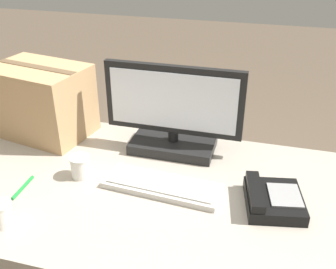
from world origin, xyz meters
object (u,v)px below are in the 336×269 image
desk_phone (272,199)px  cardboard_box (42,101)px  monitor (173,117)px  keyboard (162,186)px  pen_marker (23,187)px  paper_cup_right (81,166)px  paper_cup_left (1,214)px

desk_phone → cardboard_box: cardboard_box is taller
monitor → keyboard: 0.32m
keyboard → pen_marker: 0.52m
keyboard → desk_phone: (0.39, 0.01, 0.01)m
monitor → desk_phone: (0.43, -0.28, -0.13)m
pen_marker → paper_cup_right: bearing=-54.6°
paper_cup_left → cardboard_box: bearing=108.3°
monitor → cardboard_box: (-0.61, -0.00, 0.00)m
cardboard_box → paper_cup_left: bearing=-71.7°
keyboard → desk_phone: 0.39m
monitor → paper_cup_left: monitor is taller
paper_cup_left → pen_marker: bearing=105.4°
monitor → cardboard_box: monitor is taller
desk_phone → paper_cup_right: paper_cup_right is taller
cardboard_box → pen_marker: cardboard_box is taller
monitor → desk_phone: bearing=-33.3°
monitor → paper_cup_left: 0.75m
cardboard_box → pen_marker: 0.47m
keyboard → cardboard_box: size_ratio=0.97×
monitor → pen_marker: size_ratio=4.08×
keyboard → cardboard_box: 0.72m
desk_phone → paper_cup_right: size_ratio=2.85×
monitor → cardboard_box: 0.61m
paper_cup_left → pen_marker: (-0.05, 0.19, -0.04)m
desk_phone → cardboard_box: 1.09m
desk_phone → paper_cup_right: bearing=170.1°
paper_cup_left → pen_marker: paper_cup_left is taller
keyboard → paper_cup_right: size_ratio=5.07×
keyboard → desk_phone: desk_phone is taller
desk_phone → paper_cup_right: (-0.72, -0.01, 0.02)m
monitor → desk_phone: 0.53m
keyboard → paper_cup_left: (-0.45, -0.32, 0.03)m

